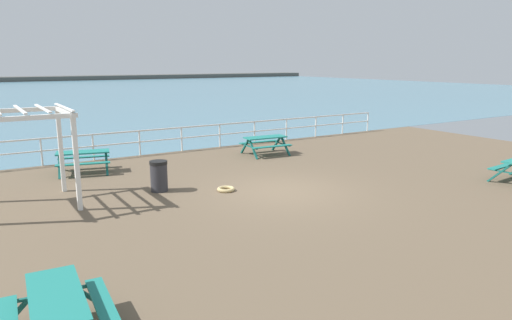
{
  "coord_description": "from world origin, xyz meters",
  "views": [
    {
      "loc": [
        -7.97,
        -11.28,
        3.92
      ],
      "look_at": [
        -0.22,
        1.12,
        0.8
      ],
      "focal_mm": 32.46,
      "sensor_mm": 36.0,
      "label": 1
    }
  ],
  "objects_px": {
    "picnic_table_near_left": "(265,141)",
    "picnic_table_far_left": "(83,157)",
    "picnic_table_near_right": "(57,307)",
    "lattice_pergola": "(23,135)",
    "litter_bin": "(159,176)"
  },
  "relations": [
    {
      "from": "picnic_table_far_left",
      "to": "litter_bin",
      "type": "xyz_separation_m",
      "value": [
        1.44,
        -3.76,
        -0.1
      ]
    },
    {
      "from": "picnic_table_far_left",
      "to": "lattice_pergola",
      "type": "height_order",
      "value": "lattice_pergola"
    },
    {
      "from": "picnic_table_near_right",
      "to": "picnic_table_far_left",
      "type": "xyz_separation_m",
      "value": [
        2.58,
        10.6,
        0.0
      ]
    },
    {
      "from": "picnic_table_near_right",
      "to": "lattice_pergola",
      "type": "distance_m",
      "value": 7.42
    },
    {
      "from": "picnic_table_near_left",
      "to": "picnic_table_far_left",
      "type": "relative_size",
      "value": 0.91
    },
    {
      "from": "picnic_table_near_right",
      "to": "picnic_table_far_left",
      "type": "distance_m",
      "value": 10.91
    },
    {
      "from": "picnic_table_near_right",
      "to": "litter_bin",
      "type": "distance_m",
      "value": 7.93
    },
    {
      "from": "picnic_table_near_left",
      "to": "litter_bin",
      "type": "relative_size",
      "value": 2.01
    },
    {
      "from": "picnic_table_near_left",
      "to": "picnic_table_far_left",
      "type": "distance_m",
      "value": 7.38
    },
    {
      "from": "picnic_table_near_left",
      "to": "litter_bin",
      "type": "xyz_separation_m",
      "value": [
        -5.92,
        -3.09,
        -0.1
      ]
    },
    {
      "from": "picnic_table_near_left",
      "to": "picnic_table_far_left",
      "type": "xyz_separation_m",
      "value": [
        -7.35,
        0.67,
        0.0
      ]
    },
    {
      "from": "picnic_table_near_right",
      "to": "picnic_table_far_left",
      "type": "bearing_deg",
      "value": -10.0
    },
    {
      "from": "picnic_table_near_left",
      "to": "lattice_pergola",
      "type": "distance_m",
      "value": 9.97
    },
    {
      "from": "picnic_table_far_left",
      "to": "lattice_pergola",
      "type": "relative_size",
      "value": 0.78
    },
    {
      "from": "picnic_table_near_left",
      "to": "picnic_table_far_left",
      "type": "height_order",
      "value": "same"
    }
  ]
}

